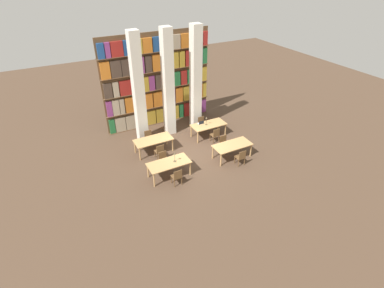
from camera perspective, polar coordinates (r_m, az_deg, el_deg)
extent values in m
plane|color=#4C3828|center=(15.92, -0.20, -1.91)|extent=(40.00, 40.00, 0.00)
cube|color=brown|center=(18.07, -6.52, 11.98)|extent=(6.62, 0.06, 5.50)
cube|color=brown|center=(19.18, -6.03, 4.29)|extent=(6.62, 0.35, 0.03)
cube|color=#236B38|center=(18.18, -14.97, 3.30)|extent=(0.31, 0.20, 0.89)
cube|color=tan|center=(18.27, -13.49, 3.67)|extent=(0.61, 0.20, 0.89)
cube|color=tan|center=(18.40, -11.64, 4.12)|extent=(0.56, 0.20, 0.89)
cube|color=orange|center=(18.56, -9.76, 4.59)|extent=(0.63, 0.20, 0.89)
cube|color=#B7932D|center=(18.74, -7.87, 5.04)|extent=(0.61, 0.20, 0.89)
cube|color=#B7932D|center=(18.92, -6.22, 5.43)|extent=(0.44, 0.20, 0.89)
cube|color=maroon|center=(19.06, -5.04, 5.71)|extent=(0.33, 0.20, 0.89)
cube|color=navy|center=(19.20, -3.98, 5.96)|extent=(0.32, 0.20, 0.89)
cube|color=#B7932D|center=(19.32, -3.05, 6.17)|extent=(0.32, 0.20, 0.89)
cube|color=#236B38|center=(19.46, -2.10, 6.39)|extent=(0.26, 0.20, 0.89)
cube|color=maroon|center=(19.67, -0.71, 6.71)|extent=(0.68, 0.20, 0.89)
cube|color=#236B38|center=(19.94, 0.90, 7.07)|extent=(0.51, 0.20, 0.89)
cube|color=#84387A|center=(20.16, 2.14, 7.34)|extent=(0.32, 0.20, 0.89)
cube|color=brown|center=(18.69, -6.22, 7.27)|extent=(6.62, 0.35, 0.03)
cube|color=#84387A|center=(17.69, -15.48, 6.49)|extent=(0.31, 0.20, 0.93)
cube|color=tan|center=(17.76, -14.32, 6.76)|extent=(0.40, 0.20, 0.93)
cube|color=tan|center=(17.83, -13.21, 7.02)|extent=(0.26, 0.20, 0.93)
cube|color=orange|center=(17.94, -11.74, 7.36)|extent=(0.57, 0.20, 0.93)
cube|color=navy|center=(18.06, -10.24, 7.71)|extent=(0.29, 0.20, 0.93)
cube|color=orange|center=(18.22, -8.60, 8.08)|extent=(0.69, 0.20, 0.93)
cube|color=orange|center=(18.46, -6.35, 8.57)|extent=(0.70, 0.20, 0.93)
cube|color=#84387A|center=(18.71, -4.30, 9.01)|extent=(0.68, 0.20, 0.93)
cube|color=orange|center=(18.95, -2.52, 9.38)|extent=(0.46, 0.20, 0.93)
cube|color=#B7932D|center=(19.15, -1.19, 9.65)|extent=(0.39, 0.20, 0.93)
cube|color=orange|center=(19.36, 0.14, 9.91)|extent=(0.51, 0.20, 0.93)
cube|color=orange|center=(19.57, 1.41, 10.16)|extent=(0.38, 0.20, 0.93)
cube|color=#B7932D|center=(19.74, 2.31, 10.33)|extent=(0.24, 0.20, 0.93)
cube|color=brown|center=(18.26, -6.42, 10.40)|extent=(6.62, 0.35, 0.03)
cube|color=#47382D|center=(17.29, -15.76, 9.72)|extent=(0.45, 0.20, 0.86)
cube|color=tan|center=(17.38, -14.35, 10.04)|extent=(0.32, 0.20, 0.86)
cube|color=maroon|center=(17.50, -12.58, 10.43)|extent=(0.67, 0.20, 0.86)
cube|color=orange|center=(17.64, -10.80, 10.81)|extent=(0.34, 0.20, 0.86)
cube|color=#B7932D|center=(17.79, -9.22, 11.13)|extent=(0.60, 0.20, 0.86)
cube|color=#84387A|center=(17.94, -7.72, 11.44)|extent=(0.35, 0.20, 0.86)
cube|color=#47382D|center=(18.10, -6.28, 11.72)|extent=(0.47, 0.20, 0.86)
cube|color=#84387A|center=(18.25, -4.98, 11.97)|extent=(0.37, 0.20, 0.86)
cube|color=#236B38|center=(18.47, -3.31, 12.28)|extent=(0.67, 0.20, 0.86)
cube|color=maroon|center=(18.71, -1.63, 12.58)|extent=(0.39, 0.20, 0.86)
cube|color=#236B38|center=(18.93, -0.18, 12.84)|extent=(0.57, 0.20, 0.86)
cube|color=navy|center=(19.14, 1.10, 13.05)|extent=(0.28, 0.20, 0.86)
cube|color=#B7932D|center=(19.32, 2.14, 13.22)|extent=(0.42, 0.20, 0.86)
cube|color=brown|center=(17.89, -6.63, 13.68)|extent=(6.62, 0.35, 0.03)
cube|color=orange|center=(16.92, -16.23, 13.29)|extent=(0.51, 0.20, 0.94)
cube|color=#47382D|center=(17.04, -14.33, 13.69)|extent=(0.57, 0.20, 0.94)
cube|color=#47382D|center=(17.19, -12.19, 14.12)|extent=(0.68, 0.20, 0.94)
cube|color=#84387A|center=(17.38, -10.03, 14.54)|extent=(0.54, 0.20, 0.94)
cube|color=#47382D|center=(17.54, -8.34, 14.85)|extent=(0.38, 0.20, 0.94)
cube|color=orange|center=(17.73, -6.54, 15.16)|extent=(0.68, 0.20, 0.94)
cube|color=maroon|center=(17.95, -4.71, 15.47)|extent=(0.39, 0.20, 0.94)
cube|color=#B7932D|center=(18.13, -3.33, 15.68)|extent=(0.44, 0.20, 0.94)
cube|color=#B7932D|center=(18.32, -1.98, 15.89)|extent=(0.33, 0.20, 0.94)
cube|color=maroon|center=(18.52, -0.60, 16.09)|extent=(0.47, 0.20, 0.94)
cube|color=navy|center=(18.79, 1.05, 16.32)|extent=(0.62, 0.20, 0.94)
cube|color=#236B38|center=(19.02, 2.37, 16.49)|extent=(0.30, 0.20, 0.94)
cube|color=brown|center=(17.58, -6.86, 17.08)|extent=(6.62, 0.35, 0.03)
cube|color=navy|center=(16.62, -17.05, 16.58)|extent=(0.35, 0.20, 0.80)
cube|color=#84387A|center=(16.69, -15.84, 16.82)|extent=(0.27, 0.20, 0.80)
cube|color=maroon|center=(16.80, -14.16, 17.15)|extent=(0.65, 0.20, 0.80)
cube|color=navy|center=(16.98, -11.82, 17.57)|extent=(0.70, 0.20, 0.80)
cube|color=#B7932D|center=(17.14, -10.00, 17.88)|extent=(0.29, 0.20, 0.80)
cube|color=orange|center=(17.27, -8.57, 18.12)|extent=(0.54, 0.20, 0.80)
cube|color=navy|center=(17.49, -6.52, 18.43)|extent=(0.63, 0.20, 0.80)
cube|color=#236B38|center=(17.68, -4.89, 18.66)|extent=(0.34, 0.20, 0.80)
cube|color=tan|center=(17.90, -3.22, 18.88)|extent=(0.58, 0.20, 0.80)
cube|color=orange|center=(18.17, -1.28, 19.12)|extent=(0.60, 0.20, 0.80)
cube|color=#236B38|center=(18.38, 0.09, 19.28)|extent=(0.26, 0.20, 0.80)
cube|color=#84387A|center=(18.56, 1.22, 19.40)|extent=(0.48, 0.20, 0.80)
cube|color=maroon|center=(18.77, 2.46, 19.52)|extent=(0.29, 0.20, 0.80)
cube|color=silver|center=(16.13, -10.21, 10.12)|extent=(0.55, 0.55, 6.00)
cube|color=silver|center=(16.68, -4.57, 11.27)|extent=(0.55, 0.55, 6.00)
cube|color=silver|center=(17.38, 0.70, 12.24)|extent=(0.55, 0.55, 6.00)
cube|color=tan|center=(13.99, -4.43, -3.65)|extent=(2.00, 0.94, 0.04)
cylinder|color=tan|center=(13.67, -7.23, -6.83)|extent=(0.07, 0.07, 0.73)
cylinder|color=tan|center=(14.25, -0.35, -4.71)|extent=(0.07, 0.07, 0.73)
cylinder|color=tan|center=(14.26, -8.39, -5.08)|extent=(0.07, 0.07, 0.73)
cylinder|color=tan|center=(14.81, -1.74, -3.12)|extent=(0.07, 0.07, 0.73)
cylinder|color=brown|center=(13.90, -3.96, -6.73)|extent=(0.04, 0.04, 0.41)
cylinder|color=brown|center=(14.01, -2.61, -6.31)|extent=(0.04, 0.04, 0.41)
cylinder|color=brown|center=(13.65, -3.36, -7.52)|extent=(0.04, 0.04, 0.41)
cylinder|color=brown|center=(13.77, -1.99, -7.08)|extent=(0.04, 0.04, 0.41)
cube|color=brown|center=(13.69, -3.00, -6.18)|extent=(0.42, 0.40, 0.04)
cube|color=brown|center=(13.42, -2.69, -5.84)|extent=(0.40, 0.03, 0.42)
cylinder|color=brown|center=(14.77, -4.36, -4.09)|extent=(0.04, 0.04, 0.41)
cylinder|color=brown|center=(14.66, -5.65, -4.47)|extent=(0.04, 0.04, 0.41)
cylinder|color=brown|center=(15.02, -4.89, -3.41)|extent=(0.04, 0.04, 0.41)
cylinder|color=brown|center=(14.92, -6.16, -3.78)|extent=(0.04, 0.04, 0.41)
cube|color=brown|center=(14.71, -5.31, -3.23)|extent=(0.42, 0.40, 0.04)
cube|color=brown|center=(14.72, -5.64, -2.13)|extent=(0.40, 0.03, 0.42)
cylinder|color=brown|center=(14.04, -3.29, -3.30)|extent=(0.14, 0.14, 0.01)
cylinder|color=brown|center=(13.93, -3.32, -2.64)|extent=(0.02, 0.02, 0.38)
cone|color=brown|center=(13.80, -3.35, -1.87)|extent=(0.11, 0.11, 0.07)
cube|color=tan|center=(15.39, 7.70, -0.21)|extent=(2.00, 0.94, 0.04)
cylinder|color=tan|center=(14.89, 5.53, -3.05)|extent=(0.07, 0.07, 0.73)
cylinder|color=tan|center=(15.83, 11.13, -1.21)|extent=(0.07, 0.07, 0.73)
cylinder|color=tan|center=(15.43, 3.97, -1.59)|extent=(0.07, 0.07, 0.73)
cylinder|color=tan|center=(16.34, 9.48, 0.10)|extent=(0.07, 0.07, 0.73)
cylinder|color=brown|center=(15.26, 8.11, -3.02)|extent=(0.04, 0.04, 0.41)
cylinder|color=brown|center=(15.44, 9.21, -2.65)|extent=(0.04, 0.04, 0.41)
cylinder|color=brown|center=(15.04, 8.85, -3.67)|extent=(0.04, 0.04, 0.41)
cylinder|color=brown|center=(15.23, 9.95, -3.29)|extent=(0.04, 0.04, 0.41)
cube|color=brown|center=(15.12, 9.10, -2.47)|extent=(0.42, 0.40, 0.04)
cube|color=brown|center=(14.87, 9.59, -2.09)|extent=(0.40, 0.03, 0.42)
cylinder|color=brown|center=(16.13, 7.06, -0.82)|extent=(0.04, 0.04, 0.41)
cylinder|color=brown|center=(15.95, 5.99, -1.15)|extent=(0.04, 0.04, 0.41)
cylinder|color=brown|center=(16.36, 6.40, -0.25)|extent=(0.04, 0.04, 0.41)
cylinder|color=brown|center=(16.19, 5.33, -0.57)|extent=(0.04, 0.04, 0.41)
cube|color=brown|center=(16.04, 6.24, -0.02)|extent=(0.42, 0.40, 0.04)
cube|color=brown|center=(16.05, 5.93, 0.98)|extent=(0.40, 0.03, 0.42)
cube|color=tan|center=(15.83, -7.38, 0.80)|extent=(2.00, 0.94, 0.04)
cylinder|color=tan|center=(15.49, -9.91, -1.90)|extent=(0.07, 0.07, 0.73)
cylinder|color=tan|center=(16.01, -3.72, -0.20)|extent=(0.07, 0.07, 0.73)
cylinder|color=tan|center=(16.11, -10.83, -0.53)|extent=(0.07, 0.07, 0.73)
cylinder|color=tan|center=(16.62, -4.85, 1.06)|extent=(0.07, 0.07, 0.73)
cylinder|color=brown|center=(15.67, -7.07, -1.91)|extent=(0.04, 0.04, 0.41)
cylinder|color=brown|center=(15.77, -5.86, -1.57)|extent=(0.04, 0.04, 0.41)
cylinder|color=brown|center=(15.40, -6.60, -2.54)|extent=(0.04, 0.04, 0.41)
cylinder|color=brown|center=(15.51, -5.37, -2.19)|extent=(0.04, 0.04, 0.41)
cube|color=brown|center=(15.46, -6.28, -1.36)|extent=(0.42, 0.40, 0.04)
cube|color=brown|center=(15.19, -6.06, -0.98)|extent=(0.40, 0.03, 0.42)
cylinder|color=brown|center=(16.59, -7.26, 0.18)|extent=(0.04, 0.04, 0.41)
cylinder|color=brown|center=(16.49, -8.42, -0.13)|extent=(0.04, 0.04, 0.41)
cylinder|color=brown|center=(16.86, -7.69, 0.72)|extent=(0.04, 0.04, 0.41)
cylinder|color=brown|center=(16.77, -8.83, 0.42)|extent=(0.04, 0.04, 0.41)
cube|color=brown|center=(16.56, -8.11, 0.96)|extent=(0.42, 0.40, 0.04)
cube|color=brown|center=(16.60, -8.39, 1.93)|extent=(0.40, 0.03, 0.42)
cube|color=tan|center=(17.18, 3.17, 3.71)|extent=(2.00, 0.94, 0.04)
cylinder|color=tan|center=(16.67, 1.10, 1.29)|extent=(0.07, 0.07, 0.73)
cylinder|color=tan|center=(17.53, 6.37, 2.72)|extent=(0.07, 0.07, 0.73)
cylinder|color=tan|center=(17.26, -0.15, 2.45)|extent=(0.07, 0.07, 0.73)
cylinder|color=tan|center=(18.09, 5.02, 3.79)|extent=(0.07, 0.07, 0.73)
cylinder|color=brown|center=(16.98, 3.48, 1.22)|extent=(0.04, 0.04, 0.41)
cylinder|color=brown|center=(17.15, 4.51, 1.50)|extent=(0.04, 0.04, 0.41)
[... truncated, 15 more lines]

